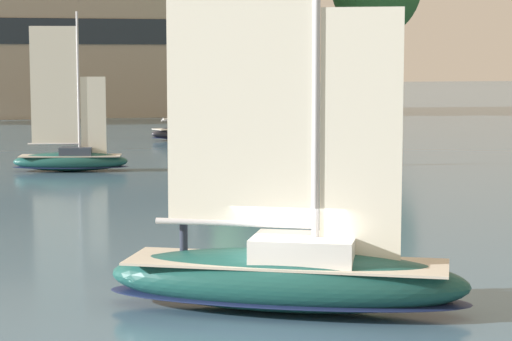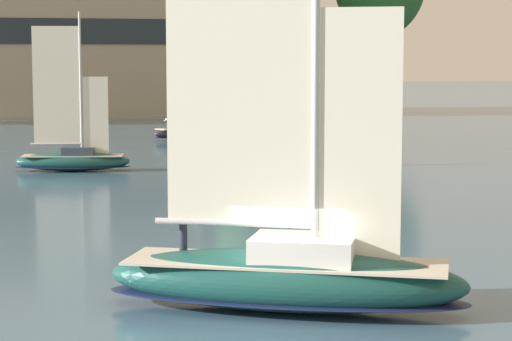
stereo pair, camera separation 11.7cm
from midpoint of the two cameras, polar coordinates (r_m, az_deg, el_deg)
The scene contains 5 objects.
ground_plane at distance 24.20m, azimuth 1.83°, elevation -7.98°, with size 400.00×400.00×0.00m, color #42667F.
waterfront_building at distance 106.01m, azimuth -7.84°, elevation 7.58°, with size 31.36×15.05×16.08m.
sailboat_main at distance 23.97m, azimuth 1.86°, elevation -5.72°, with size 9.01×5.96×12.09m.
sailboat_moored_near_marina at distance 53.74m, azimuth -10.35°, elevation 0.74°, with size 6.30×2.82×8.39m.
sailboat_moored_mid_channel at distance 73.24m, azimuth -3.66°, elevation 2.24°, with size 6.33×3.68×8.42m.
Camera 2 is at (-6.20, -22.58, 6.07)m, focal length 70.00 mm.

